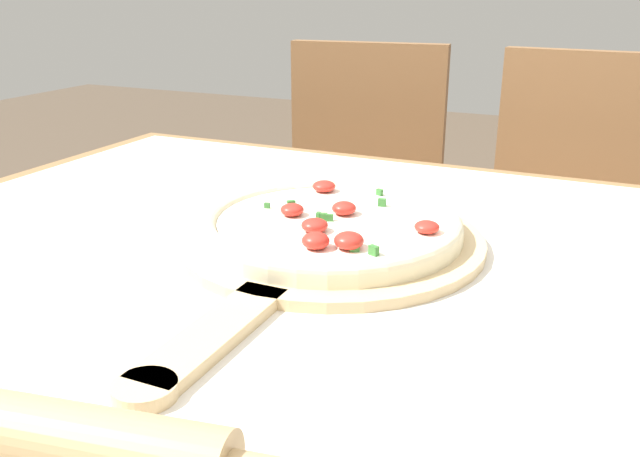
{
  "coord_description": "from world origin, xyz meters",
  "views": [
    {
      "loc": [
        0.31,
        -0.63,
        1.03
      ],
      "look_at": [
        0.01,
        0.01,
        0.77
      ],
      "focal_mm": 38.0,
      "sensor_mm": 36.0,
      "label": 1
    }
  ],
  "objects_px": {
    "chair_left": "(356,205)",
    "chair_right": "(569,235)",
    "pizza": "(331,225)",
    "pizza_peel": "(323,246)"
  },
  "relations": [
    {
      "from": "chair_left",
      "to": "chair_right",
      "type": "height_order",
      "value": "same"
    },
    {
      "from": "pizza_peel",
      "to": "chair_right",
      "type": "height_order",
      "value": "chair_right"
    },
    {
      "from": "pizza",
      "to": "chair_left",
      "type": "distance_m",
      "value": 0.86
    },
    {
      "from": "chair_right",
      "to": "pizza_peel",
      "type": "bearing_deg",
      "value": -101.17
    },
    {
      "from": "chair_left",
      "to": "chair_right",
      "type": "xyz_separation_m",
      "value": [
        0.49,
        0.0,
        0.0
      ]
    },
    {
      "from": "chair_left",
      "to": "chair_right",
      "type": "bearing_deg",
      "value": -6.06
    },
    {
      "from": "pizza",
      "to": "chair_right",
      "type": "distance_m",
      "value": 0.85
    },
    {
      "from": "pizza",
      "to": "chair_right",
      "type": "xyz_separation_m",
      "value": [
        0.22,
        0.78,
        -0.25
      ]
    },
    {
      "from": "pizza",
      "to": "chair_right",
      "type": "bearing_deg",
      "value": 74.55
    },
    {
      "from": "pizza",
      "to": "pizza_peel",
      "type": "bearing_deg",
      "value": -90.99
    }
  ]
}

